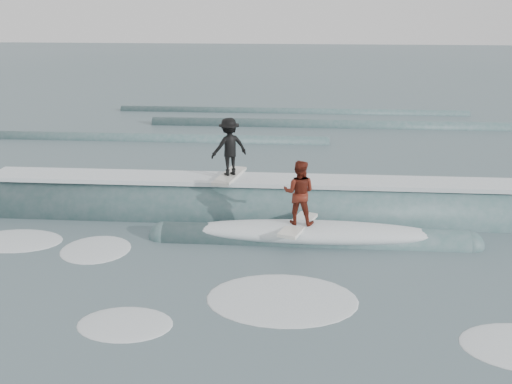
{
  "coord_description": "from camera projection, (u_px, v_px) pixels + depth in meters",
  "views": [
    {
      "loc": [
        1.32,
        -13.88,
        6.85
      ],
      "look_at": [
        0.0,
        2.99,
        1.1
      ],
      "focal_mm": 40.0,
      "sensor_mm": 36.0,
      "label": 1
    }
  ],
  "objects": [
    {
      "name": "surfer_black",
      "position": [
        229.0,
        149.0,
        18.52
      ],
      "size": [
        1.41,
        2.07,
        1.99
      ],
      "color": "silver",
      "rests_on": "ground"
    },
    {
      "name": "far_swells",
      "position": [
        261.0,
        127.0,
        32.13
      ],
      "size": [
        34.06,
        8.65,
        0.8
      ],
      "color": "#345858",
      "rests_on": "ground"
    },
    {
      "name": "surfer_red",
      "position": [
        299.0,
        195.0,
        16.53
      ],
      "size": [
        1.19,
        2.07,
        2.02
      ],
      "color": "white",
      "rests_on": "ground"
    },
    {
      "name": "whitewater",
      "position": [
        194.0,
        287.0,
        14.26
      ],
      "size": [
        15.55,
        6.09,
        0.1
      ],
      "color": "white",
      "rests_on": "ground"
    },
    {
      "name": "ground",
      "position": [
        247.0,
        266.0,
        15.4
      ],
      "size": [
        160.0,
        160.0,
        0.0
      ],
      "primitive_type": "plane",
      "color": "#3F585B",
      "rests_on": "ground"
    },
    {
      "name": "breaking_wave",
      "position": [
        263.0,
        215.0,
        18.92
      ],
      "size": [
        23.86,
        3.96,
        2.36
      ],
      "color": "#345858",
      "rests_on": "ground"
    }
  ]
}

